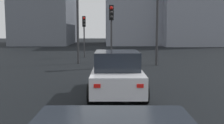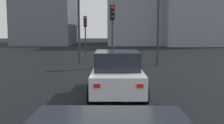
% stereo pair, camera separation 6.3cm
% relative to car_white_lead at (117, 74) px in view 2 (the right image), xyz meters
% --- Properties ---
extents(car_white_lead, '(4.17, 2.02, 1.60)m').
position_rel_car_white_lead_xyz_m(car_white_lead, '(0.00, 0.00, 0.00)').
color(car_white_lead, silver).
rests_on(car_white_lead, ground_plane).
extents(traffic_light_near_left, '(0.32, 0.29, 3.84)m').
position_rel_car_white_lead_xyz_m(traffic_light_near_left, '(6.94, 0.02, 2.01)').
color(traffic_light_near_left, '#2D2D30').
rests_on(traffic_light_near_left, ground_plane).
extents(traffic_light_near_right, '(0.32, 0.28, 3.52)m').
position_rel_car_white_lead_xyz_m(traffic_light_near_right, '(13.74, 2.18, 1.78)').
color(traffic_light_near_right, '#2D2D30').
rests_on(traffic_light_near_right, ground_plane).
extents(street_lamp_far, '(0.56, 0.36, 7.15)m').
position_rel_car_white_lead_xyz_m(street_lamp_far, '(8.35, -3.04, 3.46)').
color(street_lamp_far, '#2D2D30').
rests_on(street_lamp_far, ground_plane).
extents(building_facade_center, '(14.47, 11.87, 9.36)m').
position_rel_car_white_lead_xyz_m(building_facade_center, '(37.33, -5.77, 3.92)').
color(building_facade_center, gray).
rests_on(building_facade_center, ground_plane).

